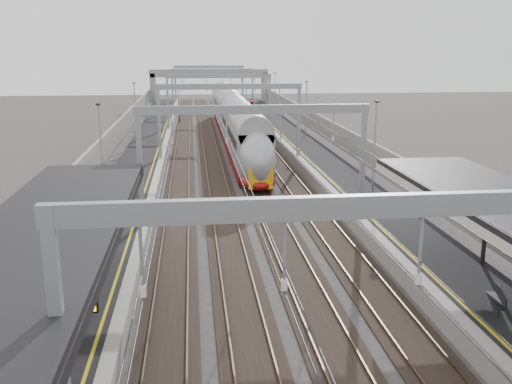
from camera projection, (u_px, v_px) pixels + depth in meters
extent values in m
cube|color=black|center=(144.00, 158.00, 54.26)|extent=(4.00, 120.00, 1.00)
cube|color=black|center=(309.00, 155.00, 55.99)|extent=(4.00, 120.00, 1.00)
cube|color=black|center=(182.00, 162.00, 54.75)|extent=(2.40, 140.00, 0.08)
cube|color=brown|center=(174.00, 161.00, 54.65)|extent=(0.07, 140.00, 0.14)
cube|color=brown|center=(189.00, 161.00, 54.81)|extent=(0.07, 140.00, 0.14)
cube|color=black|center=(213.00, 161.00, 55.08)|extent=(2.40, 140.00, 0.08)
cube|color=brown|center=(205.00, 161.00, 54.98)|extent=(0.07, 140.00, 0.14)
cube|color=brown|center=(220.00, 160.00, 55.13)|extent=(0.07, 140.00, 0.14)
cube|color=black|center=(244.00, 161.00, 55.40)|extent=(2.40, 140.00, 0.08)
cube|color=brown|center=(236.00, 160.00, 55.30)|extent=(0.07, 140.00, 0.14)
cube|color=brown|center=(251.00, 160.00, 55.46)|extent=(0.07, 140.00, 0.14)
cube|color=black|center=(274.00, 160.00, 55.73)|extent=(2.40, 140.00, 0.08)
cube|color=brown|center=(267.00, 159.00, 55.63)|extent=(0.07, 140.00, 0.14)
cube|color=brown|center=(281.00, 159.00, 55.78)|extent=(0.07, 140.00, 0.14)
cube|color=gray|center=(60.00, 354.00, 12.08)|extent=(0.28, 0.28, 6.60)
cube|color=gray|center=(355.00, 207.00, 12.01)|extent=(13.00, 0.25, 0.50)
cube|color=gray|center=(140.00, 166.00, 31.35)|extent=(0.28, 0.28, 6.60)
cube|color=gray|center=(363.00, 162.00, 32.71)|extent=(0.28, 0.28, 6.60)
cube|color=gray|center=(254.00, 110.00, 31.29)|extent=(13.00, 0.25, 0.50)
cube|color=gray|center=(159.00, 122.00, 50.63)|extent=(0.28, 0.28, 6.60)
cube|color=gray|center=(299.00, 120.00, 51.99)|extent=(0.28, 0.28, 6.60)
cube|color=gray|center=(230.00, 86.00, 50.57)|extent=(13.00, 0.25, 0.50)
cube|color=gray|center=(168.00, 102.00, 69.91)|extent=(0.28, 0.28, 6.60)
cube|color=gray|center=(269.00, 101.00, 71.27)|extent=(0.28, 0.28, 6.60)
cube|color=gray|center=(219.00, 76.00, 69.84)|extent=(13.00, 0.25, 0.50)
cube|color=gray|center=(173.00, 90.00, 89.18)|extent=(0.28, 0.28, 6.60)
cube|color=gray|center=(253.00, 90.00, 90.54)|extent=(0.28, 0.28, 6.60)
cube|color=gray|center=(213.00, 70.00, 89.12)|extent=(13.00, 0.25, 0.50)
cube|color=gray|center=(175.00, 84.00, 106.53)|extent=(0.28, 0.28, 6.60)
cube|color=gray|center=(243.00, 83.00, 107.89)|extent=(0.28, 0.28, 6.60)
cube|color=gray|center=(209.00, 67.00, 106.47)|extent=(13.00, 0.25, 0.50)
cylinder|color=#262628|center=(181.00, 100.00, 58.24)|extent=(0.03, 140.00, 0.03)
cylinder|color=#262628|center=(210.00, 100.00, 58.57)|extent=(0.03, 140.00, 0.03)
cylinder|color=#262628|center=(239.00, 100.00, 58.89)|extent=(0.03, 140.00, 0.03)
cylinder|color=#262628|center=(268.00, 99.00, 59.21)|extent=(0.03, 140.00, 0.03)
cylinder|color=black|center=(42.00, 237.00, 23.59)|extent=(0.20, 0.20, 4.00)
cube|color=black|center=(65.00, 303.00, 13.91)|extent=(1.60, 0.15, 0.55)
cube|color=orange|center=(64.00, 305.00, 13.83)|extent=(1.50, 0.02, 0.42)
cylinder|color=black|center=(486.00, 222.00, 25.69)|extent=(0.20, 0.20, 4.00)
cube|color=gray|center=(209.00, 73.00, 106.75)|extent=(22.00, 2.20, 1.40)
cube|color=gray|center=(153.00, 90.00, 106.37)|extent=(1.00, 2.20, 6.20)
cube|color=gray|center=(264.00, 89.00, 108.64)|extent=(1.00, 2.20, 6.20)
cube|color=gray|center=(109.00, 147.00, 53.65)|extent=(0.30, 120.00, 3.20)
cube|color=gray|center=(342.00, 143.00, 56.07)|extent=(0.30, 120.00, 3.20)
cube|color=maroon|center=(243.00, 153.00, 56.01)|extent=(2.85, 24.28, 0.84)
cube|color=gray|center=(243.00, 133.00, 55.53)|extent=(2.85, 24.28, 3.17)
cube|color=black|center=(252.00, 175.00, 47.90)|extent=(2.11, 2.53, 0.53)
cube|color=maroon|center=(227.00, 122.00, 79.83)|extent=(2.85, 24.28, 0.84)
cube|color=gray|center=(227.00, 108.00, 79.34)|extent=(2.85, 24.28, 3.17)
cube|color=black|center=(231.00, 133.00, 71.72)|extent=(2.11, 2.53, 0.53)
ellipsoid|color=gray|center=(257.00, 160.00, 43.70)|extent=(2.85, 5.49, 4.43)
cube|color=#E6A40C|center=(261.00, 179.00, 41.74)|extent=(1.79, 0.12, 1.58)
cube|color=black|center=(260.00, 156.00, 41.81)|extent=(1.69, 0.60, 0.99)
cube|color=black|center=(495.00, 301.00, 21.39)|extent=(0.85, 1.63, 0.05)
cube|color=black|center=(501.00, 296.00, 21.30)|extent=(0.52, 1.53, 0.44)
cylinder|color=black|center=(498.00, 313.00, 20.85)|extent=(0.06, 0.06, 0.37)
cylinder|color=black|center=(491.00, 299.00, 22.03)|extent=(0.06, 0.06, 0.37)
cylinder|color=black|center=(179.00, 113.00, 83.31)|extent=(0.12, 0.12, 3.00)
cube|color=black|center=(179.00, 102.00, 82.92)|extent=(0.32, 0.22, 0.75)
sphere|color=#0CE526|center=(179.00, 101.00, 82.76)|extent=(0.16, 0.16, 0.16)
cylinder|color=black|center=(244.00, 122.00, 72.69)|extent=(0.12, 0.12, 3.00)
cube|color=black|center=(244.00, 110.00, 72.30)|extent=(0.32, 0.22, 0.75)
sphere|color=#0CE526|center=(244.00, 109.00, 72.14)|extent=(0.16, 0.16, 0.16)
cylinder|color=black|center=(252.00, 112.00, 83.97)|extent=(0.12, 0.12, 3.00)
cube|color=black|center=(252.00, 102.00, 83.58)|extent=(0.32, 0.22, 0.75)
sphere|color=red|center=(252.00, 101.00, 83.42)|extent=(0.16, 0.16, 0.16)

